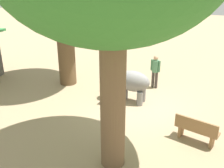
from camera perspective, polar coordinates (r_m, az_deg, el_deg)
ground_plane at (r=11.15m, az=5.32°, el=-4.92°), size 60.00×60.00×0.00m
elephant at (r=11.29m, az=3.46°, el=0.50°), size 1.36×2.03×1.40m
person_handler at (r=12.79m, az=9.30°, el=3.16°), size 0.32×0.49×1.62m
wooden_bench at (r=9.11m, az=17.72°, el=-9.32°), size 0.82×1.45×0.88m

